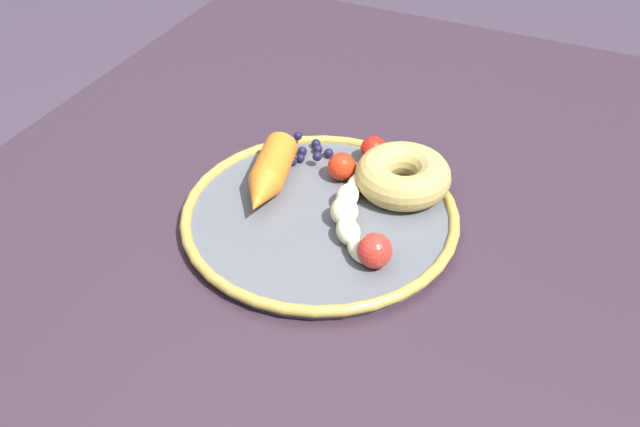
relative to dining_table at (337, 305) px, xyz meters
The scene contains 9 objects.
dining_table is the anchor object (origin of this frame).
plate 0.11m from the dining_table, 47.16° to the left, with size 0.31×0.31×0.02m.
banana 0.11m from the dining_table, ahead, with size 0.14×0.08×0.03m.
carrot_orange 0.17m from the dining_table, 65.88° to the left, with size 0.13×0.07×0.04m.
donut 0.16m from the dining_table, 14.43° to the right, with size 0.11×0.11×0.04m, color tan.
blueberry_pile 0.19m from the dining_table, 36.27° to the left, with size 0.06×0.06×0.02m.
tomato_near 0.12m from the dining_table, 109.21° to the right, with size 0.04×0.04×0.04m, color red.
tomato_mid 0.19m from the dining_table, ahead, with size 0.03×0.03×0.03m, color red.
tomato_far 0.16m from the dining_table, 21.93° to the left, with size 0.03×0.03×0.03m, color red.
Camera 1 is at (-0.52, -0.22, 1.28)m, focal length 40.56 mm.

